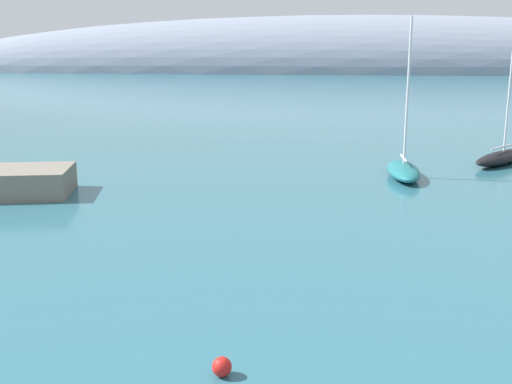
# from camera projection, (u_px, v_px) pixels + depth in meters

# --- Properties ---
(distant_ridge) EXTENTS (360.20, 57.05, 43.98)m
(distant_ridge) POSITION_uv_depth(u_px,v_px,m) (349.00, 73.00, 242.71)
(distant_ridge) COLOR gray
(distant_ridge) RESTS_ON ground
(sailboat_black_mid_mooring) EXTENTS (6.58, 7.40, 8.37)m
(sailboat_black_mid_mooring) POSITION_uv_depth(u_px,v_px,m) (503.00, 157.00, 46.75)
(sailboat_black_mid_mooring) COLOR black
(sailboat_black_mid_mooring) RESTS_ON water
(sailboat_teal_end_of_line) EXTENTS (2.07, 6.56, 10.63)m
(sailboat_teal_end_of_line) POSITION_uv_depth(u_px,v_px,m) (403.00, 169.00, 41.55)
(sailboat_teal_end_of_line) COLOR #1E6B70
(sailboat_teal_end_of_line) RESTS_ON water
(mooring_buoy_red) EXTENTS (0.53, 0.53, 0.53)m
(mooring_buoy_red) POSITION_uv_depth(u_px,v_px,m) (222.00, 367.00, 16.22)
(mooring_buoy_red) COLOR red
(mooring_buoy_red) RESTS_ON water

